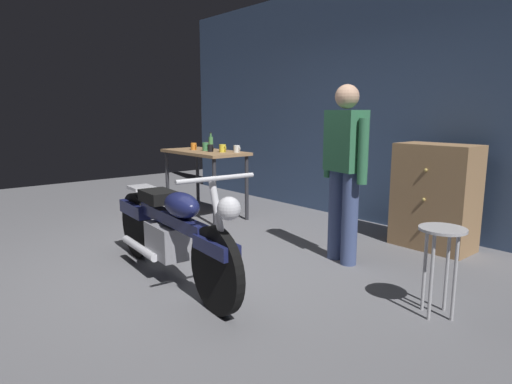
{
  "coord_description": "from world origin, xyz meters",
  "views": [
    {
      "loc": [
        3.23,
        -2.05,
        1.42
      ],
      "look_at": [
        0.01,
        0.7,
        0.65
      ],
      "focal_mm": 30.87,
      "sensor_mm": 36.0,
      "label": 1
    }
  ],
  "objects_px": {
    "shop_stool": "(441,248)",
    "mug_black_matte": "(211,148)",
    "storage_bin": "(152,209)",
    "motorcycle": "(170,230)",
    "person_standing": "(345,166)",
    "mug_white_ceramic": "(237,149)",
    "mug_orange_travel": "(194,146)",
    "mug_yellow_tall": "(223,148)",
    "mug_red_diner": "(208,146)",
    "mug_green_speckled": "(206,147)",
    "wooden_dresser": "(435,197)",
    "bottle": "(211,143)"
  },
  "relations": [
    {
      "from": "mug_white_ceramic",
      "to": "mug_orange_travel",
      "type": "relative_size",
      "value": 1.01
    },
    {
      "from": "mug_yellow_tall",
      "to": "mug_red_diner",
      "type": "distance_m",
      "value": 0.57
    },
    {
      "from": "storage_bin",
      "to": "mug_red_diner",
      "type": "bearing_deg",
      "value": 93.47
    },
    {
      "from": "mug_yellow_tall",
      "to": "mug_black_matte",
      "type": "xyz_separation_m",
      "value": [
        -0.15,
        -0.08,
        -0.0
      ]
    },
    {
      "from": "mug_yellow_tall",
      "to": "mug_red_diner",
      "type": "height_order",
      "value": "mug_yellow_tall"
    },
    {
      "from": "shop_stool",
      "to": "mug_black_matte",
      "type": "relative_size",
      "value": 6.07
    },
    {
      "from": "bottle",
      "to": "mug_green_speckled",
      "type": "bearing_deg",
      "value": -57.35
    },
    {
      "from": "mug_yellow_tall",
      "to": "mug_orange_travel",
      "type": "distance_m",
      "value": 0.57
    },
    {
      "from": "mug_green_speckled",
      "to": "mug_orange_travel",
      "type": "bearing_deg",
      "value": -169.59
    },
    {
      "from": "wooden_dresser",
      "to": "mug_green_speckled",
      "type": "xyz_separation_m",
      "value": [
        -2.81,
        -0.97,
        0.41
      ]
    },
    {
      "from": "mug_black_matte",
      "to": "mug_green_speckled",
      "type": "distance_m",
      "value": 0.18
    },
    {
      "from": "shop_stool",
      "to": "mug_orange_travel",
      "type": "distance_m",
      "value": 3.91
    },
    {
      "from": "motorcycle",
      "to": "person_standing",
      "type": "height_order",
      "value": "person_standing"
    },
    {
      "from": "mug_yellow_tall",
      "to": "person_standing",
      "type": "bearing_deg",
      "value": -4.14
    },
    {
      "from": "bottle",
      "to": "person_standing",
      "type": "bearing_deg",
      "value": -5.92
    },
    {
      "from": "wooden_dresser",
      "to": "mug_green_speckled",
      "type": "relative_size",
      "value": 8.93
    },
    {
      "from": "person_standing",
      "to": "storage_bin",
      "type": "bearing_deg",
      "value": 25.76
    },
    {
      "from": "shop_stool",
      "to": "storage_bin",
      "type": "height_order",
      "value": "shop_stool"
    },
    {
      "from": "storage_bin",
      "to": "person_standing",
      "type": "bearing_deg",
      "value": 13.98
    },
    {
      "from": "mug_red_diner",
      "to": "mug_green_speckled",
      "type": "bearing_deg",
      "value": -40.21
    },
    {
      "from": "mug_white_ceramic",
      "to": "mug_black_matte",
      "type": "bearing_deg",
      "value": -146.87
    },
    {
      "from": "person_standing",
      "to": "storage_bin",
      "type": "distance_m",
      "value": 2.8
    },
    {
      "from": "person_standing",
      "to": "motorcycle",
      "type": "bearing_deg",
      "value": 79.06
    },
    {
      "from": "motorcycle",
      "to": "mug_red_diner",
      "type": "height_order",
      "value": "same"
    },
    {
      "from": "wooden_dresser",
      "to": "mug_black_matte",
      "type": "relative_size",
      "value": 10.44
    },
    {
      "from": "person_standing",
      "to": "mug_green_speckled",
      "type": "bearing_deg",
      "value": 9.27
    },
    {
      "from": "mug_red_diner",
      "to": "mug_black_matte",
      "type": "bearing_deg",
      "value": -29.37
    },
    {
      "from": "storage_bin",
      "to": "bottle",
      "type": "height_order",
      "value": "bottle"
    },
    {
      "from": "motorcycle",
      "to": "storage_bin",
      "type": "bearing_deg",
      "value": 161.86
    },
    {
      "from": "mug_yellow_tall",
      "to": "mug_green_speckled",
      "type": "relative_size",
      "value": 1.0
    },
    {
      "from": "mug_red_diner",
      "to": "mug_yellow_tall",
      "type": "bearing_deg",
      "value": -14.23
    },
    {
      "from": "wooden_dresser",
      "to": "mug_red_diner",
      "type": "distance_m",
      "value": 3.15
    },
    {
      "from": "mug_green_speckled",
      "to": "mug_white_ceramic",
      "type": "bearing_deg",
      "value": 18.74
    },
    {
      "from": "person_standing",
      "to": "mug_green_speckled",
      "type": "height_order",
      "value": "person_standing"
    },
    {
      "from": "shop_stool",
      "to": "mug_black_matte",
      "type": "height_order",
      "value": "mug_black_matte"
    },
    {
      "from": "wooden_dresser",
      "to": "mug_red_diner",
      "type": "bearing_deg",
      "value": -165.47
    },
    {
      "from": "shop_stool",
      "to": "bottle",
      "type": "xyz_separation_m",
      "value": [
        -3.73,
        0.66,
        0.5
      ]
    },
    {
      "from": "shop_stool",
      "to": "mug_green_speckled",
      "type": "distance_m",
      "value": 3.69
    },
    {
      "from": "mug_black_matte",
      "to": "wooden_dresser",
      "type": "bearing_deg",
      "value": 20.95
    },
    {
      "from": "mug_green_speckled",
      "to": "bottle",
      "type": "xyz_separation_m",
      "value": [
        -0.1,
        0.16,
        0.04
      ]
    },
    {
      "from": "storage_bin",
      "to": "mug_green_speckled",
      "type": "height_order",
      "value": "mug_green_speckled"
    },
    {
      "from": "mug_red_diner",
      "to": "mug_green_speckled",
      "type": "xyz_separation_m",
      "value": [
        0.22,
        -0.19,
        0.01
      ]
    },
    {
      "from": "shop_stool",
      "to": "mug_yellow_tall",
      "type": "height_order",
      "value": "mug_yellow_tall"
    },
    {
      "from": "mug_white_ceramic",
      "to": "person_standing",
      "type": "bearing_deg",
      "value": -7.82
    },
    {
      "from": "motorcycle",
      "to": "storage_bin",
      "type": "distance_m",
      "value": 2.18
    },
    {
      "from": "mug_red_diner",
      "to": "mug_black_matte",
      "type": "relative_size",
      "value": 1.05
    },
    {
      "from": "mug_yellow_tall",
      "to": "mug_green_speckled",
      "type": "height_order",
      "value": "mug_green_speckled"
    },
    {
      "from": "mug_red_diner",
      "to": "mug_orange_travel",
      "type": "relative_size",
      "value": 0.97
    },
    {
      "from": "motorcycle",
      "to": "person_standing",
      "type": "bearing_deg",
      "value": 72.28
    },
    {
      "from": "mug_green_speckled",
      "to": "mug_black_matte",
      "type": "bearing_deg",
      "value": -11.8
    }
  ]
}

